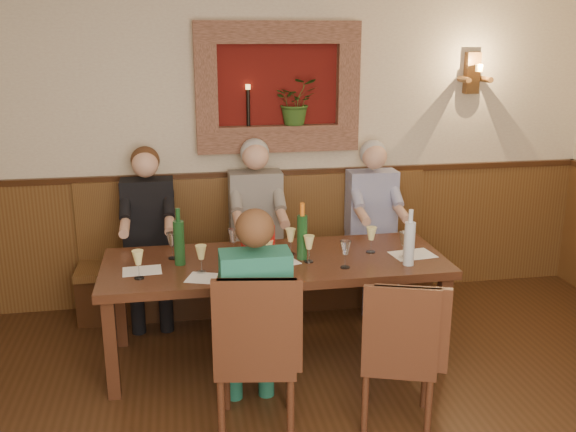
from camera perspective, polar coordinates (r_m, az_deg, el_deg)
The scene contains 31 objects.
room_shell at distance 2.48m, azimuth 5.36°, elevation 6.55°, with size 6.04×6.04×2.82m.
wall_niche at distance 5.39m, azimuth -0.45°, elevation 10.88°, with size 1.36×0.30×1.06m.
wall_sconce at distance 5.88m, azimuth 16.11°, elevation 12.03°, with size 0.25×0.20×0.35m.
dining_table at distance 4.55m, azimuth -1.14°, elevation -4.77°, with size 2.40×0.90×0.75m.
bench at distance 5.55m, azimuth -2.62°, elevation -4.71°, with size 3.00×0.45×1.11m.
chair_near_left at distance 3.90m, azimuth -2.80°, elevation -14.71°, with size 0.52×0.52×1.03m.
chair_near_right at distance 4.02m, azimuth 9.63°, elevation -14.33°, with size 0.53×0.53×0.96m.
person_bench_left at distance 5.33m, azimuth -12.16°, elevation -2.98°, with size 0.42×0.51×1.42m.
person_bench_mid at distance 5.35m, azimuth -2.73°, elevation -2.33°, with size 0.44×0.53×1.46m.
person_bench_right at distance 5.57m, azimuth 7.60°, elevation -1.93°, with size 0.42×0.51×1.42m.
person_chair_front at distance 3.86m, azimuth -3.00°, elevation -10.60°, with size 0.40×0.49×1.37m.
spittoon_bucket at distance 4.41m, azimuth -2.68°, elevation -2.58°, with size 0.24×0.24×0.27m, color red.
wine_bottle_green_a at distance 4.49m, azimuth 1.27°, elevation -1.79°, with size 0.07×0.07×0.41m.
wine_bottle_green_b at distance 4.44m, azimuth -9.65°, elevation -2.26°, with size 0.08×0.08×0.40m.
water_bottle at distance 4.45m, azimuth 10.74°, elevation -2.32°, with size 0.10×0.10×0.39m.
tasting_sheet_a at distance 4.43m, azimuth -12.84°, elevation -4.76°, with size 0.25×0.18×0.00m, color white.
tasting_sheet_b at distance 4.46m, azimuth -0.99°, elevation -4.16°, with size 0.28×0.20×0.00m, color white.
tasting_sheet_c at distance 4.71m, azimuth 11.01°, elevation -3.38°, with size 0.30×0.21×0.00m, color white.
tasting_sheet_d at distance 4.22m, azimuth -7.13°, elevation -5.51°, with size 0.27×0.19×0.00m, color white.
wine_glass_0 at distance 4.27m, azimuth -13.16°, elevation -4.23°, with size 0.08×0.08×0.19m, color #FAF495, non-canonical shape.
wine_glass_1 at distance 4.59m, azimuth -10.25°, elevation -2.61°, with size 0.08×0.08×0.19m, color white, non-canonical shape.
wine_glass_2 at distance 4.29m, azimuth -7.72°, elevation -3.82°, with size 0.08×0.08×0.19m, color #FAF495, non-canonical shape.
wine_glass_3 at distance 4.61m, azimuth -4.86°, elevation -2.31°, with size 0.08×0.08×0.19m, color white, non-canonical shape.
wine_glass_4 at distance 4.35m, azimuth -1.79°, elevation -3.37°, with size 0.08×0.08×0.19m, color #FAF495, non-canonical shape.
wine_glass_5 at distance 4.60m, azimuth 0.23°, elevation -2.28°, with size 0.08×0.08×0.19m, color #FAF495, non-canonical shape.
wine_glass_6 at distance 4.36m, azimuth 5.12°, elevation -3.41°, with size 0.08×0.08×0.19m, color white, non-canonical shape.
wine_glass_7 at distance 4.68m, azimuth 7.40°, elevation -2.11°, with size 0.08×0.08×0.19m, color #FAF495, non-canonical shape.
wine_glass_8 at distance 4.60m, azimuth 10.24°, elevation -2.55°, with size 0.08×0.08×0.19m, color white, non-canonical shape.
wine_glass_9 at distance 4.21m, azimuth -2.53°, elevation -4.08°, with size 0.08×0.08×0.19m, color #FAF495, non-canonical shape.
wine_glass_10 at distance 4.45m, azimuth 1.87°, elevation -2.94°, with size 0.08×0.08×0.19m, color #FAF495, non-canonical shape.
wine_glass_11 at distance 4.32m, azimuth -3.63°, elevation -3.56°, with size 0.08×0.08×0.19m, color white, non-canonical shape.
Camera 1 is at (-0.65, -2.35, 2.30)m, focal length 40.00 mm.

